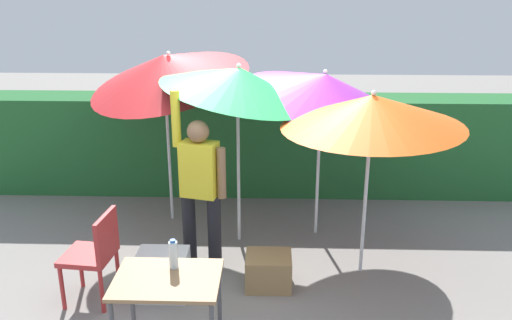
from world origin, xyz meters
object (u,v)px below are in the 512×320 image
Objects in this scene: chair_plastic at (95,252)px; cooler_box at (163,274)px; person_vendor at (200,184)px; bottle_water at (173,254)px; umbrella_yellow at (372,111)px; crate_cardboard at (269,271)px; umbrella_navy at (167,69)px; folding_table at (168,289)px; umbrella_rainbow at (323,88)px; umbrella_orange at (238,81)px.

cooler_box is (0.59, 0.11, -0.29)m from chair_plastic.
bottle_water is (-0.03, -1.33, -0.05)m from person_vendor.
crate_cardboard is (-0.96, -0.32, -1.55)m from umbrella_yellow.
chair_plastic is at bearing -102.40° from umbrella_navy.
folding_table is at bearing -44.86° from chair_plastic.
umbrella_rainbow is 2.08m from crate_cardboard.
umbrella_yellow is at bearing 13.43° from chair_plastic.
umbrella_rainbow is 2.78× the size of folding_table.
bottle_water is (0.03, 0.15, 0.21)m from folding_table.
umbrella_yellow reaches higher than folding_table.
umbrella_navy is 10.09× the size of bottle_water.
umbrella_rainbow is 4.94× the size of crate_cardboard.
bottle_water is at bearing -120.68° from umbrella_rainbow.
umbrella_rainbow reaches higher than cooler_box.
chair_plastic is (-2.18, -1.51, -1.24)m from umbrella_rainbow.
folding_table is at bearing -119.53° from umbrella_rainbow.
cooler_box is (-0.66, -1.19, -1.64)m from umbrella_orange.
crate_cardboard is at bearing 10.47° from chair_plastic.
umbrella_orange is 1.15× the size of umbrella_yellow.
cooler_box is at bearing 104.94° from folding_table.
umbrella_orange is at bearing 62.06° from person_vendor.
umbrella_navy is at bearing 171.06° from umbrella_rainbow.
umbrella_navy reaches higher than chair_plastic.
bottle_water is at bearing 80.10° from folding_table.
umbrella_yellow is at bearing -0.93° from person_vendor.
umbrella_navy is at bearing 99.72° from folding_table.
umbrella_orange is 0.91× the size of umbrella_navy.
chair_plastic is 1.11× the size of folding_table.
umbrella_navy is 2.39m from cooler_box.
umbrella_navy is at bearing 113.78° from person_vendor.
umbrella_navy is 2.72× the size of chair_plastic.
person_vendor is at bearing -66.22° from umbrella_navy.
person_vendor is (-1.66, 0.03, -0.78)m from umbrella_yellow.
cooler_box is at bearing 109.28° from bottle_water.
umbrella_rainbow is at bearing 34.77° from chair_plastic.
person_vendor reaches higher than bottle_water.
person_vendor is 1.09m from crate_cardboard.
umbrella_yellow is (1.31, -0.69, -0.15)m from umbrella_orange.
umbrella_rainbow is at bearing 113.19° from umbrella_yellow.
umbrella_yellow is at bearing -28.55° from umbrella_navy.
umbrella_rainbow reaches higher than crate_cardboard.
crate_cardboard is (1.60, 0.30, -0.35)m from chair_plastic.
umbrella_navy reaches higher than cooler_box.
umbrella_orange is 2.26m from chair_plastic.
umbrella_orange is 1.49m from umbrella_yellow.
crate_cardboard is at bearing -51.11° from umbrella_navy.
umbrella_orange is at bearing 79.20° from folding_table.
cooler_box is (-1.97, -0.50, -1.50)m from umbrella_yellow.
crate_cardboard is (0.35, -1.01, -1.69)m from umbrella_orange.
chair_plastic reaches higher than folding_table.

